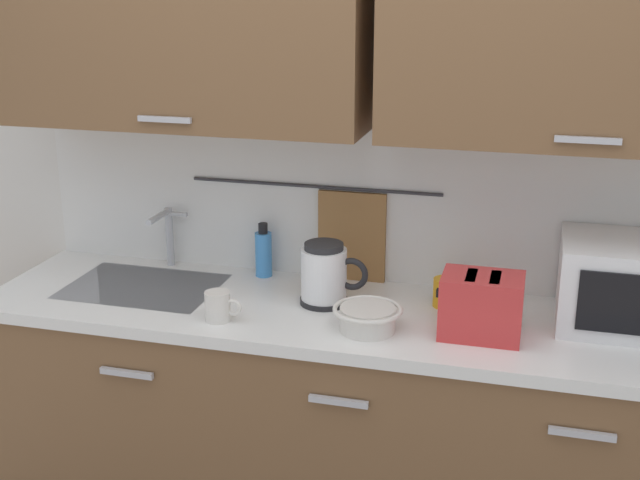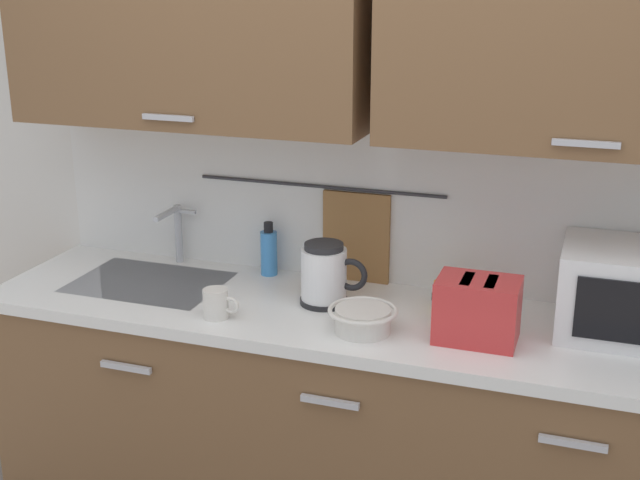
{
  "view_description": "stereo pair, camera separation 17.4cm",
  "coord_description": "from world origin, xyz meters",
  "px_view_note": "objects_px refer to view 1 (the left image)",
  "views": [
    {
      "loc": [
        0.52,
        -2.14,
        1.95
      ],
      "look_at": [
        -0.15,
        0.33,
        1.12
      ],
      "focal_mm": 46.93,
      "sensor_mm": 36.0,
      "label": 1
    },
    {
      "loc": [
        0.69,
        -2.09,
        1.95
      ],
      "look_at": [
        -0.15,
        0.33,
        1.12
      ],
      "focal_mm": 46.93,
      "sensor_mm": 36.0,
      "label": 2
    }
  ],
  "objects_px": {
    "microwave": "(637,285)",
    "electric_kettle": "(325,275)",
    "mixing_bowl": "(368,317)",
    "mug_near_sink": "(218,306)",
    "toaster": "(481,306)",
    "dish_soap_bottle": "(264,253)",
    "mug_by_kettle": "(446,293)"
  },
  "relations": [
    {
      "from": "microwave",
      "to": "electric_kettle",
      "type": "xyz_separation_m",
      "value": [
        -0.96,
        -0.07,
        -0.03
      ]
    },
    {
      "from": "mixing_bowl",
      "to": "microwave",
      "type": "bearing_deg",
      "value": 17.65
    },
    {
      "from": "mug_near_sink",
      "to": "mixing_bowl",
      "type": "distance_m",
      "value": 0.47
    },
    {
      "from": "toaster",
      "to": "dish_soap_bottle",
      "type": "bearing_deg",
      "value": 158.21
    },
    {
      "from": "mug_by_kettle",
      "to": "electric_kettle",
      "type": "bearing_deg",
      "value": -168.32
    },
    {
      "from": "electric_kettle",
      "to": "mug_by_kettle",
      "type": "distance_m",
      "value": 0.4
    },
    {
      "from": "microwave",
      "to": "toaster",
      "type": "bearing_deg",
      "value": -156.7
    },
    {
      "from": "mug_near_sink",
      "to": "mug_by_kettle",
      "type": "bearing_deg",
      "value": 24.33
    },
    {
      "from": "dish_soap_bottle",
      "to": "mug_by_kettle",
      "type": "xyz_separation_m",
      "value": [
        0.67,
        -0.12,
        -0.04
      ]
    },
    {
      "from": "electric_kettle",
      "to": "dish_soap_bottle",
      "type": "xyz_separation_m",
      "value": [
        -0.28,
        0.2,
        -0.01
      ]
    },
    {
      "from": "dish_soap_bottle",
      "to": "mug_near_sink",
      "type": "height_order",
      "value": "dish_soap_bottle"
    },
    {
      "from": "microwave",
      "to": "electric_kettle",
      "type": "relative_size",
      "value": 2.03
    },
    {
      "from": "microwave",
      "to": "mug_near_sink",
      "type": "height_order",
      "value": "microwave"
    },
    {
      "from": "electric_kettle",
      "to": "toaster",
      "type": "relative_size",
      "value": 0.89
    },
    {
      "from": "microwave",
      "to": "mug_near_sink",
      "type": "relative_size",
      "value": 3.83
    },
    {
      "from": "mixing_bowl",
      "to": "toaster",
      "type": "relative_size",
      "value": 0.84
    },
    {
      "from": "mixing_bowl",
      "to": "toaster",
      "type": "xyz_separation_m",
      "value": [
        0.33,
        0.06,
        0.05
      ]
    },
    {
      "from": "toaster",
      "to": "mug_by_kettle",
      "type": "bearing_deg",
      "value": 122.44
    },
    {
      "from": "electric_kettle",
      "to": "mixing_bowl",
      "type": "height_order",
      "value": "electric_kettle"
    },
    {
      "from": "microwave",
      "to": "electric_kettle",
      "type": "bearing_deg",
      "value": -175.7
    },
    {
      "from": "mug_near_sink",
      "to": "mixing_bowl",
      "type": "height_order",
      "value": "mug_near_sink"
    },
    {
      "from": "toaster",
      "to": "mug_by_kettle",
      "type": "distance_m",
      "value": 0.24
    },
    {
      "from": "mug_near_sink",
      "to": "mixing_bowl",
      "type": "bearing_deg",
      "value": 5.79
    },
    {
      "from": "microwave",
      "to": "mug_near_sink",
      "type": "bearing_deg",
      "value": -166.65
    },
    {
      "from": "microwave",
      "to": "mug_near_sink",
      "type": "distance_m",
      "value": 1.29
    },
    {
      "from": "microwave",
      "to": "dish_soap_bottle",
      "type": "height_order",
      "value": "microwave"
    },
    {
      "from": "toaster",
      "to": "mug_by_kettle",
      "type": "relative_size",
      "value": 2.13
    },
    {
      "from": "electric_kettle",
      "to": "toaster",
      "type": "bearing_deg",
      "value": -13.22
    },
    {
      "from": "dish_soap_bottle",
      "to": "mug_near_sink",
      "type": "distance_m",
      "value": 0.42
    },
    {
      "from": "microwave",
      "to": "toaster",
      "type": "relative_size",
      "value": 1.8
    },
    {
      "from": "dish_soap_bottle",
      "to": "mixing_bowl",
      "type": "distance_m",
      "value": 0.6
    },
    {
      "from": "mug_near_sink",
      "to": "dish_soap_bottle",
      "type": "bearing_deg",
      "value": 89.32
    }
  ]
}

